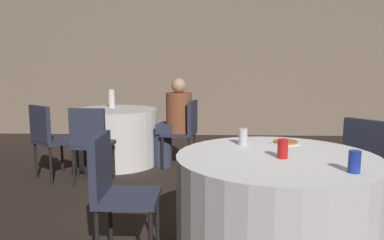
{
  "coord_description": "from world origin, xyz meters",
  "views": [
    {
      "loc": [
        -0.39,
        -2.39,
        1.32
      ],
      "look_at": [
        -0.51,
        0.86,
        0.84
      ],
      "focal_mm": 35.0,
      "sensor_mm": 36.0,
      "label": 1
    }
  ],
  "objects_px": {
    "person_floral_shirt": "(173,123)",
    "chair_near_west": "(115,185)",
    "chair_far_south": "(91,138)",
    "soda_can_silver": "(243,137)",
    "pizza_plate_near": "(285,142)",
    "bottle_far": "(112,98)",
    "soda_can_blue": "(354,162)",
    "table_far": "(116,137)",
    "soda_can_red": "(283,149)",
    "chair_near_northeast": "(359,161)",
    "chair_far_southwest": "(48,135)",
    "chair_far_east": "(186,127)",
    "table_near": "(275,210)"
  },
  "relations": [
    {
      "from": "person_floral_shirt",
      "to": "soda_can_blue",
      "type": "height_order",
      "value": "person_floral_shirt"
    },
    {
      "from": "chair_near_west",
      "to": "chair_far_east",
      "type": "bearing_deg",
      "value": 171.38
    },
    {
      "from": "chair_far_south",
      "to": "soda_can_silver",
      "type": "xyz_separation_m",
      "value": [
        1.52,
        -1.24,
        0.27
      ]
    },
    {
      "from": "person_floral_shirt",
      "to": "soda_can_silver",
      "type": "bearing_deg",
      "value": -150.86
    },
    {
      "from": "chair_far_southwest",
      "to": "bottle_far",
      "type": "xyz_separation_m",
      "value": [
        0.5,
        0.94,
        0.33
      ]
    },
    {
      "from": "chair_near_northeast",
      "to": "bottle_far",
      "type": "xyz_separation_m",
      "value": [
        -2.57,
        2.01,
        0.33
      ]
    },
    {
      "from": "table_far",
      "to": "person_floral_shirt",
      "type": "bearing_deg",
      "value": -10.51
    },
    {
      "from": "chair_near_northeast",
      "to": "person_floral_shirt",
      "type": "distance_m",
      "value": 2.38
    },
    {
      "from": "bottle_far",
      "to": "chair_far_southwest",
      "type": "bearing_deg",
      "value": -118.19
    },
    {
      "from": "pizza_plate_near",
      "to": "soda_can_red",
      "type": "distance_m",
      "value": 0.48
    },
    {
      "from": "table_far",
      "to": "chair_near_west",
      "type": "height_order",
      "value": "chair_near_west"
    },
    {
      "from": "pizza_plate_near",
      "to": "chair_near_northeast",
      "type": "bearing_deg",
      "value": 24.33
    },
    {
      "from": "chair_near_west",
      "to": "bottle_far",
      "type": "height_order",
      "value": "bottle_far"
    },
    {
      "from": "chair_near_northeast",
      "to": "pizza_plate_near",
      "type": "relative_size",
      "value": 3.81
    },
    {
      "from": "table_near",
      "to": "soda_can_red",
      "type": "distance_m",
      "value": 0.44
    },
    {
      "from": "chair_far_east",
      "to": "pizza_plate_near",
      "type": "xyz_separation_m",
      "value": [
        0.86,
        -1.96,
        0.22
      ]
    },
    {
      "from": "chair_near_northeast",
      "to": "pizza_plate_near",
      "type": "xyz_separation_m",
      "value": [
        -0.67,
        -0.3,
        0.22
      ]
    },
    {
      "from": "chair_far_southwest",
      "to": "person_floral_shirt",
      "type": "distance_m",
      "value": 1.52
    },
    {
      "from": "table_far",
      "to": "soda_can_silver",
      "type": "bearing_deg",
      "value": -56.02
    },
    {
      "from": "soda_can_silver",
      "to": "table_far",
      "type": "bearing_deg",
      "value": 123.98
    },
    {
      "from": "person_floral_shirt",
      "to": "chair_far_south",
      "type": "bearing_deg",
      "value": 145.06
    },
    {
      "from": "table_near",
      "to": "soda_can_blue",
      "type": "distance_m",
      "value": 0.67
    },
    {
      "from": "table_near",
      "to": "table_far",
      "type": "xyz_separation_m",
      "value": [
        -1.67,
        2.52,
        0.0
      ]
    },
    {
      "from": "chair_far_east",
      "to": "bottle_far",
      "type": "distance_m",
      "value": 1.15
    },
    {
      "from": "chair_far_south",
      "to": "person_floral_shirt",
      "type": "height_order",
      "value": "person_floral_shirt"
    },
    {
      "from": "chair_far_south",
      "to": "soda_can_red",
      "type": "distance_m",
      "value": 2.39
    },
    {
      "from": "chair_near_west",
      "to": "soda_can_blue",
      "type": "bearing_deg",
      "value": 75.01
    },
    {
      "from": "chair_near_northeast",
      "to": "soda_can_red",
      "type": "relative_size",
      "value": 7.16
    },
    {
      "from": "soda_can_red",
      "to": "bottle_far",
      "type": "relative_size",
      "value": 0.49
    },
    {
      "from": "chair_far_southwest",
      "to": "soda_can_silver",
      "type": "xyz_separation_m",
      "value": [
        2.08,
        -1.44,
        0.27
      ]
    },
    {
      "from": "chair_far_southwest",
      "to": "soda_can_blue",
      "type": "relative_size",
      "value": 7.16
    },
    {
      "from": "chair_far_east",
      "to": "soda_can_silver",
      "type": "distance_m",
      "value": 2.11
    },
    {
      "from": "chair_far_south",
      "to": "soda_can_blue",
      "type": "relative_size",
      "value": 7.16
    },
    {
      "from": "chair_far_south",
      "to": "pizza_plate_near",
      "type": "relative_size",
      "value": 3.81
    },
    {
      "from": "table_far",
      "to": "person_floral_shirt",
      "type": "height_order",
      "value": "person_floral_shirt"
    },
    {
      "from": "chair_far_south",
      "to": "chair_near_west",
      "type": "bearing_deg",
      "value": -65.16
    },
    {
      "from": "table_far",
      "to": "bottle_far",
      "type": "xyz_separation_m",
      "value": [
        -0.09,
        0.18,
        0.5
      ]
    },
    {
      "from": "person_floral_shirt",
      "to": "pizza_plate_near",
      "type": "bearing_deg",
      "value": -142.39
    },
    {
      "from": "table_far",
      "to": "bottle_far",
      "type": "distance_m",
      "value": 0.54
    },
    {
      "from": "chair_near_west",
      "to": "soda_can_red",
      "type": "bearing_deg",
      "value": 86.34
    },
    {
      "from": "person_floral_shirt",
      "to": "chair_near_west",
      "type": "bearing_deg",
      "value": -173.87
    },
    {
      "from": "table_near",
      "to": "chair_near_west",
      "type": "height_order",
      "value": "chair_near_west"
    },
    {
      "from": "table_near",
      "to": "chair_near_west",
      "type": "bearing_deg",
      "value": -179.61
    },
    {
      "from": "table_near",
      "to": "soda_can_blue",
      "type": "bearing_deg",
      "value": -47.36
    },
    {
      "from": "soda_can_red",
      "to": "bottle_far",
      "type": "bearing_deg",
      "value": 122.73
    },
    {
      "from": "chair_far_south",
      "to": "chair_far_southwest",
      "type": "distance_m",
      "value": 0.59
    },
    {
      "from": "chair_near_west",
      "to": "chair_far_south",
      "type": "xyz_separation_m",
      "value": [
        -0.65,
        1.57,
        0.0
      ]
    },
    {
      "from": "soda_can_blue",
      "to": "soda_can_red",
      "type": "relative_size",
      "value": 1.0
    },
    {
      "from": "table_near",
      "to": "pizza_plate_near",
      "type": "relative_size",
      "value": 5.73
    },
    {
      "from": "person_floral_shirt",
      "to": "soda_can_blue",
      "type": "bearing_deg",
      "value": -145.44
    }
  ]
}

